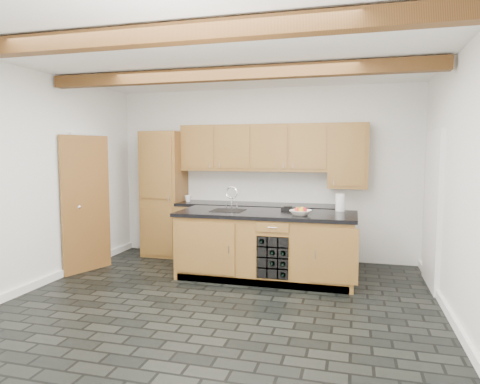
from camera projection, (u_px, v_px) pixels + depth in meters
The scene contains 10 objects.
ground at pixel (217, 308), 4.84m from camera, with size 5.00×5.00×0.00m, color black.
room_shell at pixel (223, 171), 5.23m from camera, with size 5.01×5.00×5.00m.
back_cabinetry at pixel (237, 200), 7.00m from camera, with size 3.65×0.62×2.20m.
island at pixel (266, 245), 5.96m from camera, with size 2.48×0.96×0.93m.
faucet at pixel (229, 208), 6.10m from camera, with size 0.45×0.40×0.34m.
kitchen_scale at pixel (288, 209), 6.07m from camera, with size 0.19×0.12×0.06m.
fruit_bowl at pixel (300, 213), 5.63m from camera, with size 0.28×0.28×0.07m, color white.
fruit_cluster at pixel (301, 210), 5.62m from camera, with size 0.16×0.17×0.07m.
paper_towel at pixel (340, 203), 6.00m from camera, with size 0.13×0.13×0.24m, color white.
mug at pixel (188, 199), 7.14m from camera, with size 0.11×0.11×0.11m, color white.
Camera 1 is at (1.48, -4.47, 1.76)m, focal length 32.00 mm.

